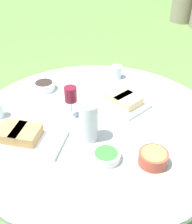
{
  "coord_description": "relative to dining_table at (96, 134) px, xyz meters",
  "views": [
    {
      "loc": [
        0.6,
        -1.13,
        1.66
      ],
      "look_at": [
        0.0,
        0.0,
        0.78
      ],
      "focal_mm": 45.0,
      "sensor_mm": 36.0,
      "label": 1
    }
  ],
  "objects": [
    {
      "name": "wine_glass",
      "position": [
        -0.14,
        -0.03,
        0.24
      ],
      "size": [
        0.07,
        0.07,
        0.19
      ],
      "color": "silver",
      "rests_on": "dining_table"
    },
    {
      "name": "cup_water_far",
      "position": [
        -0.12,
        0.53,
        0.14
      ],
      "size": [
        0.08,
        0.08,
        0.09
      ],
      "color": "silver",
      "rests_on": "dining_table"
    },
    {
      "name": "bowl_olives",
      "position": [
        -0.47,
        0.15,
        0.13
      ],
      "size": [
        0.14,
        0.14,
        0.05
      ],
      "color": "white",
      "rests_on": "dining_table"
    },
    {
      "name": "ground_plane",
      "position": [
        0.0,
        0.0,
        -0.62
      ],
      "size": [
        40.0,
        40.0,
        0.0
      ],
      "primitive_type": "plane",
      "color": "#668E42"
    },
    {
      "name": "bowl_salad",
      "position": [
        0.19,
        -0.25,
        0.12
      ],
      "size": [
        0.14,
        0.14,
        0.04
      ],
      "color": "white",
      "rests_on": "dining_table"
    },
    {
      "name": "platter_charcuterie",
      "position": [
        -0.25,
        -0.33,
        0.13
      ],
      "size": [
        0.42,
        0.31,
        0.07
      ],
      "color": "white",
      "rests_on": "dining_table"
    },
    {
      "name": "dining_table",
      "position": [
        0.0,
        0.0,
        0.0
      ],
      "size": [
        1.44,
        1.44,
        0.72
      ],
      "color": "#4C4C51",
      "rests_on": "ground_plane"
    },
    {
      "name": "water_pitcher",
      "position": [
        0.04,
        -0.15,
        0.2
      ],
      "size": [
        0.1,
        0.09,
        0.21
      ],
      "color": "silver",
      "rests_on": "dining_table"
    },
    {
      "name": "platter_bread_main",
      "position": [
        0.05,
        0.23,
        0.12
      ],
      "size": [
        0.41,
        0.32,
        0.07
      ],
      "color": "white",
      "rests_on": "dining_table"
    },
    {
      "name": "bowl_fries",
      "position": [
        0.39,
        -0.17,
        0.13
      ],
      "size": [
        0.14,
        0.14,
        0.06
      ],
      "color": "#B74733",
      "rests_on": "dining_table"
    }
  ]
}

